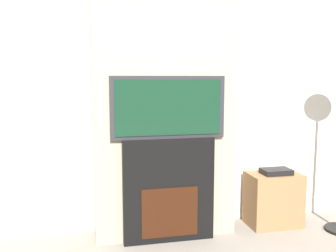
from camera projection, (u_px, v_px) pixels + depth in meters
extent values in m
cube|color=silver|center=(160.00, 81.00, 3.36)|extent=(6.00, 0.06, 2.70)
cube|color=tan|center=(164.00, 81.00, 3.18)|extent=(1.21, 0.31, 2.70)
cube|color=black|center=(168.00, 190.00, 3.15)|extent=(0.77, 0.14, 0.88)
cube|color=#33160A|center=(170.00, 213.00, 3.10)|extent=(0.48, 0.01, 0.42)
cube|color=#2D2D33|center=(168.00, 107.00, 3.06)|extent=(0.95, 0.06, 0.51)
cube|color=#143823|center=(169.00, 108.00, 3.03)|extent=(0.88, 0.01, 0.45)
cube|color=#997047|center=(273.00, 199.00, 3.49)|extent=(0.48, 0.32, 0.50)
cube|color=black|center=(276.00, 171.00, 3.43)|extent=(0.27, 0.17, 0.05)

